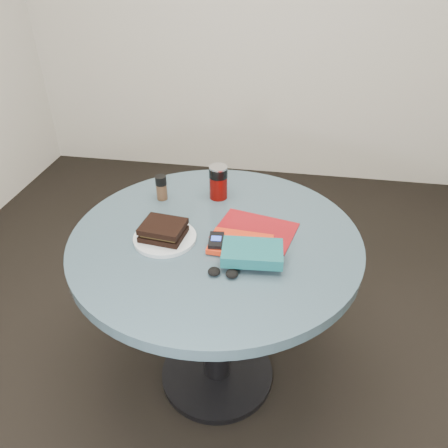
% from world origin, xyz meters
% --- Properties ---
extents(ground, '(4.00, 4.00, 0.00)m').
position_xyz_m(ground, '(0.00, 0.00, 0.00)').
color(ground, black).
rests_on(ground, ground).
extents(table, '(1.00, 1.00, 0.75)m').
position_xyz_m(table, '(0.00, 0.00, 0.59)').
color(table, black).
rests_on(table, ground).
extents(plate, '(0.24, 0.24, 0.01)m').
position_xyz_m(plate, '(-0.16, -0.05, 0.76)').
color(plate, silver).
rests_on(plate, table).
extents(sandwich, '(0.15, 0.13, 0.05)m').
position_xyz_m(sandwich, '(-0.17, -0.05, 0.79)').
color(sandwich, black).
rests_on(sandwich, plate).
extents(soda_can, '(0.09, 0.09, 0.13)m').
position_xyz_m(soda_can, '(-0.04, 0.26, 0.82)').
color(soda_can, '#5B0704').
rests_on(soda_can, table).
extents(pepper_grinder, '(0.05, 0.05, 0.10)m').
position_xyz_m(pepper_grinder, '(-0.25, 0.21, 0.80)').
color(pepper_grinder, '#462F1E').
rests_on(pepper_grinder, table).
extents(magazine, '(0.30, 0.25, 0.00)m').
position_xyz_m(magazine, '(0.13, 0.05, 0.75)').
color(magazine, maroon).
rests_on(magazine, table).
extents(red_book, '(0.21, 0.15, 0.02)m').
position_xyz_m(red_book, '(0.09, -0.05, 0.76)').
color(red_book, red).
rests_on(red_book, magazine).
extents(novel, '(0.20, 0.14, 0.04)m').
position_xyz_m(novel, '(0.14, -0.13, 0.79)').
color(novel, '#114E54').
rests_on(novel, red_book).
extents(mp3_player, '(0.06, 0.09, 0.02)m').
position_xyz_m(mp3_player, '(0.02, -0.07, 0.78)').
color(mp3_player, black).
rests_on(mp3_player, red_book).
extents(headphones, '(0.10, 0.04, 0.02)m').
position_xyz_m(headphones, '(0.06, -0.20, 0.76)').
color(headphones, black).
rests_on(headphones, table).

